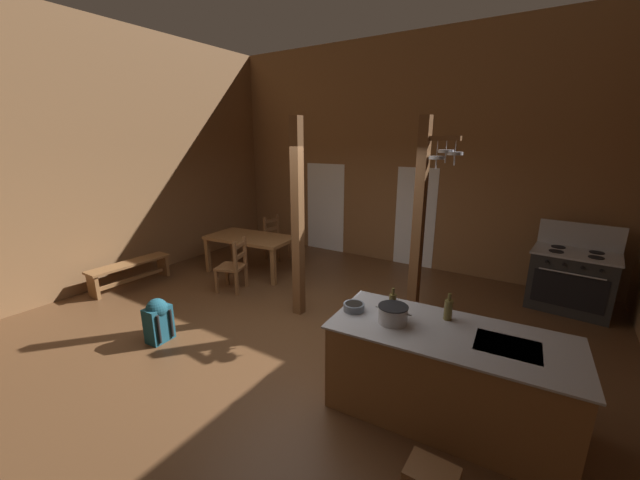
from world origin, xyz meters
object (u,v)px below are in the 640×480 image
(stove_range, at_px, (571,280))
(bench_along_left_wall, at_px, (130,270))
(bottle_short_on_counter, at_px, (393,303))
(ladderback_chair_by_post, at_px, (234,266))
(backpack, at_px, (158,319))
(dining_table, at_px, (251,241))
(bottle_tall_on_counter, at_px, (448,309))
(kitchen_island, at_px, (445,374))
(ladderback_chair_near_window, at_px, (276,238))
(mixing_bowl_on_counter, at_px, (354,307))
(stockpot_on_counter, at_px, (393,314))

(stove_range, distance_m, bench_along_left_wall, 7.43)
(bench_along_left_wall, xyz_separation_m, bottle_short_on_counter, (5.08, -0.18, 0.70))
(ladderback_chair_by_post, relative_size, backpack, 1.59)
(dining_table, height_order, bench_along_left_wall, dining_table)
(backpack, relative_size, bottle_short_on_counter, 2.21)
(ladderback_chair_by_post, distance_m, bottle_tall_on_counter, 3.96)
(bottle_tall_on_counter, bearing_deg, kitchen_island, -70.70)
(kitchen_island, xyz_separation_m, bench_along_left_wall, (-5.67, 0.25, -0.14))
(ladderback_chair_near_window, relative_size, backpack, 1.59)
(ladderback_chair_near_window, relative_size, mixing_bowl_on_counter, 4.40)
(stockpot_on_counter, bearing_deg, stove_range, 66.12)
(kitchen_island, xyz_separation_m, backpack, (-3.53, -0.64, -0.13))
(backpack, bearing_deg, dining_table, 106.46)
(stove_range, relative_size, mixing_bowl_on_counter, 6.11)
(dining_table, xyz_separation_m, ladderback_chair_near_window, (-0.15, 0.97, -0.20))
(dining_table, bearing_deg, ladderback_chair_near_window, 99.04)
(stockpot_on_counter, height_order, bottle_short_on_counter, bottle_short_on_counter)
(stove_range, distance_m, mixing_bowl_on_counter, 4.06)
(stove_range, bearing_deg, bottle_short_on_counter, -116.08)
(mixing_bowl_on_counter, bearing_deg, bottle_tall_on_counter, 20.46)
(bench_along_left_wall, distance_m, backpack, 2.32)
(kitchen_island, relative_size, bench_along_left_wall, 1.55)
(kitchen_island, height_order, dining_table, kitchen_island)
(backpack, xyz_separation_m, stockpot_on_counter, (3.02, 0.53, 0.66))
(mixing_bowl_on_counter, bearing_deg, backpack, -167.93)
(dining_table, xyz_separation_m, mixing_bowl_on_counter, (3.36, -2.06, 0.28))
(kitchen_island, distance_m, mixing_bowl_on_counter, 1.06)
(ladderback_chair_near_window, xyz_separation_m, stockpot_on_counter, (3.94, -3.05, 0.53))
(bench_along_left_wall, bearing_deg, stove_range, 25.29)
(dining_table, bearing_deg, ladderback_chair_by_post, -65.57)
(stove_range, bearing_deg, backpack, -138.42)
(dining_table, distance_m, stockpot_on_counter, 4.34)
(ladderback_chair_near_window, height_order, bottle_tall_on_counter, bottle_tall_on_counter)
(mixing_bowl_on_counter, bearing_deg, stove_range, 60.40)
(ladderback_chair_by_post, distance_m, bench_along_left_wall, 1.96)
(stove_range, relative_size, bench_along_left_wall, 0.92)
(dining_table, xyz_separation_m, stockpot_on_counter, (3.79, -2.09, 0.33))
(stove_range, xyz_separation_m, dining_table, (-5.35, -1.45, 0.17))
(kitchen_island, distance_m, bottle_short_on_counter, 0.81)
(dining_table, height_order, ladderback_chair_near_window, ladderback_chair_near_window)
(backpack, distance_m, mixing_bowl_on_counter, 2.72)
(bottle_short_on_counter, bearing_deg, kitchen_island, -7.07)
(backpack, relative_size, bottle_tall_on_counter, 2.19)
(kitchen_island, bearing_deg, bench_along_left_wall, 177.44)
(backpack, distance_m, bottle_short_on_counter, 3.10)
(stove_range, distance_m, bottle_short_on_counter, 3.77)
(ladderback_chair_by_post, xyz_separation_m, bottle_tall_on_counter, (3.82, -0.88, 0.55))
(mixing_bowl_on_counter, height_order, bottle_short_on_counter, bottle_short_on_counter)
(mixing_bowl_on_counter, xyz_separation_m, bottle_short_on_counter, (0.35, 0.16, 0.07))
(stockpot_on_counter, relative_size, mixing_bowl_on_counter, 1.65)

